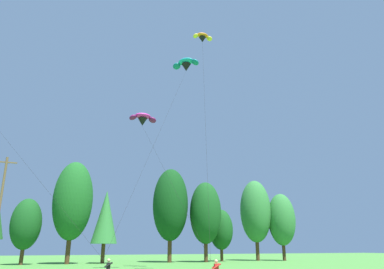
# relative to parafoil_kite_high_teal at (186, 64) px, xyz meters

# --- Properties ---
(treeline_tree_e) EXTENTS (4.30, 4.30, 9.25)m
(treeline_tree_e) POSITION_rel_parafoil_kite_high_teal_xyz_m (-17.03, 20.01, -19.28)
(treeline_tree_e) COLOR #472D19
(treeline_tree_e) RESTS_ON ground_plane
(treeline_tree_f) EXTENTS (5.93, 5.93, 15.29)m
(treeline_tree_f) POSITION_rel_parafoil_kite_high_teal_xyz_m (-10.87, 19.93, -15.62)
(treeline_tree_f) COLOR #472D19
(treeline_tree_f) RESTS_ON ground_plane
(treeline_tree_g) EXTENTS (4.05, 4.05, 11.14)m
(treeline_tree_g) POSITION_rel_parafoil_kite_high_teal_xyz_m (-5.65, 20.53, -17.90)
(treeline_tree_g) COLOR #472D19
(treeline_tree_g) RESTS_ON ground_plane
(treeline_tree_h) EXTENTS (5.96, 5.96, 15.39)m
(treeline_tree_h) POSITION_rel_parafoil_kite_high_teal_xyz_m (4.99, 19.88, -15.56)
(treeline_tree_h) COLOR #472D19
(treeline_tree_h) RESTS_ON ground_plane
(treeline_tree_i) EXTENTS (5.38, 5.38, 13.26)m
(treeline_tree_i) POSITION_rel_parafoil_kite_high_teal_xyz_m (10.93, 18.62, -16.85)
(treeline_tree_i) COLOR #472D19
(treeline_tree_i) RESTS_ON ground_plane
(treeline_tree_j) EXTENTS (4.21, 4.21, 8.91)m
(treeline_tree_j) POSITION_rel_parafoil_kite_high_teal_xyz_m (15.05, 20.99, -19.49)
(treeline_tree_j) COLOR #472D19
(treeline_tree_j) RESTS_ON ground_plane
(treeline_tree_k) EXTENTS (5.78, 5.78, 14.74)m
(treeline_tree_k) POSITION_rel_parafoil_kite_high_teal_xyz_m (22.59, 21.25, -15.95)
(treeline_tree_k) COLOR #472D19
(treeline_tree_k) RESTS_ON ground_plane
(treeline_tree_l) EXTENTS (5.09, 5.09, 12.18)m
(treeline_tree_l) POSITION_rel_parafoil_kite_high_teal_xyz_m (27.06, 19.36, -17.50)
(treeline_tree_l) COLOR #472D19
(treeline_tree_l) RESTS_ON ground_plane
(parafoil_kite_high_teal) EXTENTS (12.52, 15.00, 24.14)m
(parafoil_kite_high_teal) POSITION_rel_parafoil_kite_high_teal_xyz_m (0.00, 0.00, 0.00)
(parafoil_kite_high_teal) COLOR teal
(parafoil_kite_mid_orange) EXTENTS (6.01, 11.98, 24.30)m
(parafoil_kite_mid_orange) POSITION_rel_parafoil_kite_high_teal_xyz_m (-0.24, -5.87, 0.43)
(parafoil_kite_mid_orange) COLOR orange
(parafoil_kite_low_magenta) EXTENTS (3.52, 19.15, 16.23)m
(parafoil_kite_low_magenta) POSITION_rel_parafoil_kite_high_teal_xyz_m (-5.09, 1.12, -7.78)
(parafoil_kite_low_magenta) COLOR #D12893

